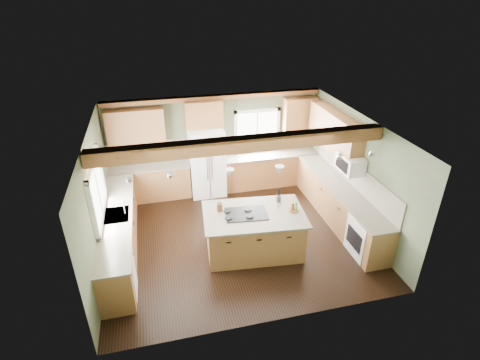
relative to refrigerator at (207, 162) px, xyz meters
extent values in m
plane|color=black|center=(0.30, -2.12, -0.90)|extent=(5.60, 5.60, 0.00)
plane|color=silver|center=(0.30, -2.12, 1.70)|extent=(5.60, 5.60, 0.00)
plane|color=#404833|center=(0.30, 0.38, 0.40)|extent=(5.60, 0.00, 5.60)
plane|color=#404833|center=(-2.50, -2.12, 0.40)|extent=(0.00, 5.00, 5.00)
plane|color=#404833|center=(3.10, -2.12, 0.40)|extent=(0.00, 5.00, 5.00)
cube|color=#543018|center=(0.30, -2.69, 1.57)|extent=(5.55, 0.26, 0.26)
cube|color=#543018|center=(0.30, 0.28, 1.64)|extent=(5.55, 0.20, 0.10)
cube|color=brown|center=(0.30, 0.36, 0.31)|extent=(5.58, 0.03, 0.58)
cube|color=brown|center=(3.08, -2.07, 0.31)|extent=(0.03, 3.70, 0.58)
cube|color=brown|center=(-1.49, 0.08, -0.46)|extent=(2.02, 0.60, 0.88)
cube|color=brown|center=(-1.49, 0.08, 0.00)|extent=(2.06, 0.64, 0.04)
cube|color=brown|center=(1.79, 0.08, -0.46)|extent=(2.62, 0.60, 0.88)
cube|color=brown|center=(1.79, 0.08, 0.00)|extent=(2.66, 0.64, 0.04)
cube|color=brown|center=(-2.20, -2.07, -0.46)|extent=(0.60, 3.70, 0.88)
cube|color=brown|center=(-2.20, -2.07, 0.00)|extent=(0.64, 3.74, 0.04)
cube|color=brown|center=(2.80, -2.07, -0.46)|extent=(0.60, 3.70, 0.88)
cube|color=brown|center=(2.80, -2.07, 0.00)|extent=(0.64, 3.74, 0.04)
cube|color=brown|center=(-1.69, 0.21, 1.05)|extent=(1.40, 0.35, 0.90)
cube|color=brown|center=(0.00, 0.21, 1.25)|extent=(0.96, 0.35, 0.70)
cube|color=brown|center=(2.92, -1.22, 1.05)|extent=(0.35, 2.20, 0.90)
cube|color=brown|center=(2.60, 0.21, 1.05)|extent=(0.90, 0.35, 0.90)
cube|color=white|center=(-2.48, -2.07, 0.65)|extent=(0.04, 1.60, 1.05)
cube|color=white|center=(1.45, 0.36, 0.65)|extent=(1.10, 0.04, 1.00)
cube|color=#262628|center=(-2.20, -2.07, 0.01)|extent=(0.50, 0.65, 0.03)
cylinder|color=#B2B2B7|center=(-2.02, -2.07, 0.15)|extent=(0.02, 0.02, 0.28)
cube|color=white|center=(-2.19, -3.37, -0.47)|extent=(0.60, 0.60, 0.84)
cube|color=white|center=(2.79, -3.37, -0.47)|extent=(0.60, 0.72, 0.84)
cube|color=white|center=(2.88, -2.17, 0.65)|extent=(0.40, 0.70, 0.38)
cone|color=#B2B2B7|center=(0.05, -2.64, 0.98)|extent=(0.18, 0.18, 0.16)
cone|color=#B2B2B7|center=(1.02, -2.74, 0.98)|extent=(0.18, 0.18, 0.16)
cube|color=white|center=(0.00, 0.00, 0.00)|extent=(0.90, 0.74, 1.80)
cube|color=olive|center=(0.54, -2.69, -0.46)|extent=(2.04, 1.37, 0.88)
cube|color=brown|center=(0.54, -2.69, 0.00)|extent=(2.19, 1.51, 0.04)
cube|color=black|center=(0.37, -2.67, 0.03)|extent=(0.89, 0.64, 0.02)
cube|color=brown|center=(-0.13, -2.44, 0.11)|extent=(0.11, 0.09, 0.18)
cylinder|color=#3C3630|center=(1.18, -2.35, 0.09)|extent=(0.14, 0.14, 0.14)
camera|label=1|loc=(-1.26, -8.85, 4.20)|focal=28.00mm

